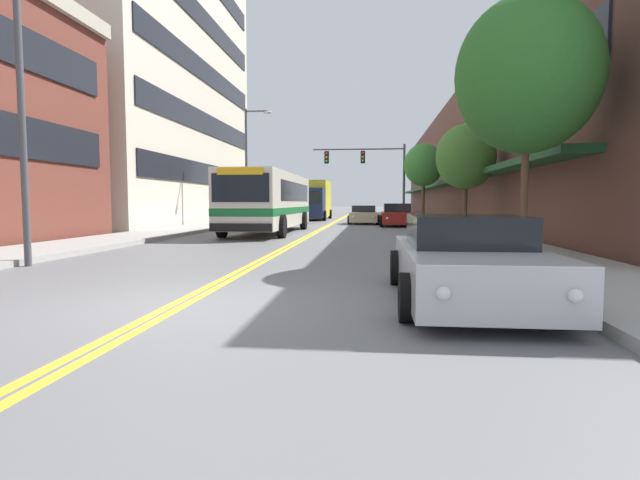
{
  "coord_description": "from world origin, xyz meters",
  "views": [
    {
      "loc": [
        2.85,
        -7.04,
        1.52
      ],
      "look_at": [
        -0.53,
        25.15,
        -0.94
      ],
      "focal_mm": 28.0,
      "sensor_mm": 36.0,
      "label": 1
    }
  ],
  "objects_px": {
    "street_tree_right_near": "(528,75)",
    "street_tree_right_mid": "(466,157)",
    "box_truck": "(314,200)",
    "traffic_signal_mast": "(371,166)",
    "city_bus": "(270,200)",
    "fire_hydrant": "(472,233)",
    "car_silver_parked_right_foreground": "(466,261)",
    "street_lamp_left_near": "(34,49)",
    "car_beige_moving_lead": "(364,215)",
    "car_red_parked_right_mid": "(397,216)",
    "street_tree_right_far": "(424,165)",
    "car_black_parked_left_mid": "(270,215)",
    "street_lamp_left_far": "(250,157)"
  },
  "relations": [
    {
      "from": "car_red_parked_right_mid",
      "to": "fire_hydrant",
      "type": "relative_size",
      "value": 5.53
    },
    {
      "from": "street_lamp_left_far",
      "to": "street_tree_right_mid",
      "type": "height_order",
      "value": "street_lamp_left_far"
    },
    {
      "from": "street_tree_right_near",
      "to": "street_tree_right_mid",
      "type": "xyz_separation_m",
      "value": [
        0.48,
        10.7,
        -1.04
      ]
    },
    {
      "from": "car_black_parked_left_mid",
      "to": "city_bus",
      "type": "bearing_deg",
      "value": -78.46
    },
    {
      "from": "street_tree_right_far",
      "to": "fire_hydrant",
      "type": "relative_size",
      "value": 7.11
    },
    {
      "from": "car_red_parked_right_mid",
      "to": "street_tree_right_far",
      "type": "height_order",
      "value": "street_tree_right_far"
    },
    {
      "from": "car_beige_moving_lead",
      "to": "fire_hydrant",
      "type": "height_order",
      "value": "car_beige_moving_lead"
    },
    {
      "from": "street_tree_right_mid",
      "to": "street_lamp_left_near",
      "type": "bearing_deg",
      "value": -133.58
    },
    {
      "from": "traffic_signal_mast",
      "to": "car_red_parked_right_mid",
      "type": "bearing_deg",
      "value": -74.99
    },
    {
      "from": "car_silver_parked_right_foreground",
      "to": "car_beige_moving_lead",
      "type": "bearing_deg",
      "value": 94.28
    },
    {
      "from": "car_silver_parked_right_foreground",
      "to": "street_tree_right_mid",
      "type": "height_order",
      "value": "street_tree_right_mid"
    },
    {
      "from": "city_bus",
      "to": "car_beige_moving_lead",
      "type": "relative_size",
      "value": 2.62
    },
    {
      "from": "street_tree_right_near",
      "to": "street_tree_right_mid",
      "type": "bearing_deg",
      "value": 87.43
    },
    {
      "from": "car_red_parked_right_mid",
      "to": "street_tree_right_mid",
      "type": "height_order",
      "value": "street_tree_right_mid"
    },
    {
      "from": "car_black_parked_left_mid",
      "to": "street_tree_right_far",
      "type": "height_order",
      "value": "street_tree_right_far"
    },
    {
      "from": "traffic_signal_mast",
      "to": "street_tree_right_near",
      "type": "height_order",
      "value": "street_tree_right_near"
    },
    {
      "from": "car_silver_parked_right_foreground",
      "to": "street_lamp_left_near",
      "type": "distance_m",
      "value": 10.71
    },
    {
      "from": "car_black_parked_left_mid",
      "to": "traffic_signal_mast",
      "type": "height_order",
      "value": "traffic_signal_mast"
    },
    {
      "from": "car_red_parked_right_mid",
      "to": "box_truck",
      "type": "relative_size",
      "value": 0.56
    },
    {
      "from": "street_tree_right_mid",
      "to": "street_tree_right_far",
      "type": "bearing_deg",
      "value": 92.14
    },
    {
      "from": "fire_hydrant",
      "to": "city_bus",
      "type": "bearing_deg",
      "value": 133.04
    },
    {
      "from": "traffic_signal_mast",
      "to": "street_tree_right_near",
      "type": "relative_size",
      "value": 1.09
    },
    {
      "from": "car_silver_parked_right_foreground",
      "to": "street_lamp_left_far",
      "type": "bearing_deg",
      "value": 111.28
    },
    {
      "from": "car_silver_parked_right_foreground",
      "to": "car_red_parked_right_mid",
      "type": "height_order",
      "value": "car_red_parked_right_mid"
    },
    {
      "from": "city_bus",
      "to": "street_lamp_left_near",
      "type": "xyz_separation_m",
      "value": [
        -2.66,
        -13.66,
        3.38
      ]
    },
    {
      "from": "street_lamp_left_near",
      "to": "car_silver_parked_right_foreground",
      "type": "bearing_deg",
      "value": -18.95
    },
    {
      "from": "car_silver_parked_right_foreground",
      "to": "street_tree_right_near",
      "type": "relative_size",
      "value": 0.76
    },
    {
      "from": "street_tree_right_mid",
      "to": "fire_hydrant",
      "type": "xyz_separation_m",
      "value": [
        -1.14,
        -7.78,
        -3.04
      ]
    },
    {
      "from": "box_truck",
      "to": "traffic_signal_mast",
      "type": "distance_m",
      "value": 7.58
    },
    {
      "from": "car_beige_moving_lead",
      "to": "street_lamp_left_near",
      "type": "height_order",
      "value": "street_lamp_left_near"
    },
    {
      "from": "street_tree_right_far",
      "to": "city_bus",
      "type": "bearing_deg",
      "value": -124.58
    },
    {
      "from": "car_red_parked_right_mid",
      "to": "car_beige_moving_lead",
      "type": "height_order",
      "value": "car_red_parked_right_mid"
    },
    {
      "from": "street_tree_right_mid",
      "to": "box_truck",
      "type": "bearing_deg",
      "value": 115.21
    },
    {
      "from": "car_beige_moving_lead",
      "to": "street_tree_right_far",
      "type": "bearing_deg",
      "value": 28.11
    },
    {
      "from": "city_bus",
      "to": "fire_hydrant",
      "type": "height_order",
      "value": "city_bus"
    },
    {
      "from": "traffic_signal_mast",
      "to": "street_lamp_left_near",
      "type": "xyz_separation_m",
      "value": [
        -7.65,
        -27.18,
        0.8
      ]
    },
    {
      "from": "car_black_parked_left_mid",
      "to": "car_beige_moving_lead",
      "type": "height_order",
      "value": "car_black_parked_left_mid"
    },
    {
      "from": "street_lamp_left_far",
      "to": "fire_hydrant",
      "type": "height_order",
      "value": "street_lamp_left_far"
    },
    {
      "from": "car_silver_parked_right_foreground",
      "to": "fire_hydrant",
      "type": "height_order",
      "value": "car_silver_parked_right_foreground"
    },
    {
      "from": "car_beige_moving_lead",
      "to": "street_lamp_left_far",
      "type": "bearing_deg",
      "value": -155.72
    },
    {
      "from": "car_black_parked_left_mid",
      "to": "car_red_parked_right_mid",
      "type": "height_order",
      "value": "car_red_parked_right_mid"
    },
    {
      "from": "city_bus",
      "to": "car_silver_parked_right_foreground",
      "type": "relative_size",
      "value": 2.28
    },
    {
      "from": "street_lamp_left_far",
      "to": "box_truck",
      "type": "bearing_deg",
      "value": 76.01
    },
    {
      "from": "street_lamp_left_far",
      "to": "street_tree_right_near",
      "type": "relative_size",
      "value": 1.17
    },
    {
      "from": "box_truck",
      "to": "street_tree_right_mid",
      "type": "xyz_separation_m",
      "value": [
        9.29,
        -19.74,
        1.87
      ]
    },
    {
      "from": "street_lamp_left_near",
      "to": "car_beige_moving_lead",
      "type": "bearing_deg",
      "value": 73.46
    },
    {
      "from": "street_lamp_left_near",
      "to": "street_tree_right_mid",
      "type": "height_order",
      "value": "street_lamp_left_near"
    },
    {
      "from": "street_lamp_left_near",
      "to": "street_tree_right_mid",
      "type": "distance_m",
      "value": 17.5
    },
    {
      "from": "car_red_parked_right_mid",
      "to": "street_tree_right_near",
      "type": "bearing_deg",
      "value": -83.34
    },
    {
      "from": "car_red_parked_right_mid",
      "to": "street_lamp_left_near",
      "type": "distance_m",
      "value": 23.31
    }
  ]
}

